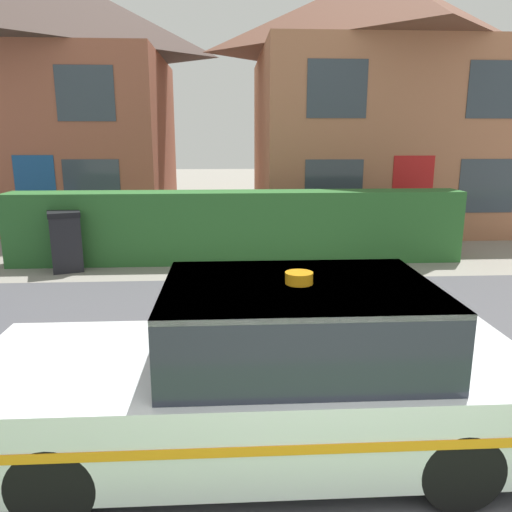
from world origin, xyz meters
The scene contains 6 objects.
road_strip centered at (0.00, 4.22, 0.01)m, with size 28.00×6.37×0.01m, color #4C4C51.
garden_hedge centered at (-0.52, 8.84, 0.73)m, with size 9.22×0.77×1.46m, color #2D662D.
police_car centered at (-0.42, 2.35, 0.68)m, with size 4.42×1.69×1.51m.
house_left centered at (-5.99, 14.34, 3.72)m, with size 7.20×5.97×7.29m.
house_right centered at (3.73, 13.88, 3.63)m, with size 7.22×6.91×7.11m.
wheelie_bin centered at (-3.84, 8.30, 0.59)m, with size 0.75×0.77×1.16m.
Camera 1 is at (-0.72, -1.30, 2.53)m, focal length 35.00 mm.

